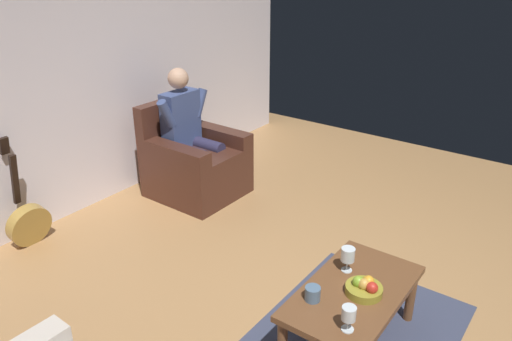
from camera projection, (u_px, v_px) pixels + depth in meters
name	position (u px, v px, depth m)	size (l,w,h in m)	color
ground_plane	(360.00, 314.00, 3.40)	(6.71, 6.71, 0.00)	#A87A4B
wall_back	(76.00, 61.00, 4.35)	(5.89, 0.06, 2.76)	silver
armchair	(194.00, 163.00, 4.95)	(0.79, 0.84, 0.93)	#45251B
person_seated	(189.00, 130.00, 4.82)	(0.65, 0.57, 1.26)	#3C4B7B
coffee_table	(353.00, 298.00, 3.00)	(0.97, 0.54, 0.41)	brown
guitar	(28.00, 221.00, 4.12)	(0.36, 0.24, 0.94)	#AB843B
wine_glass_near	(348.00, 256.00, 3.11)	(0.09, 0.09, 0.16)	silver
wine_glass_far	(349.00, 315.00, 2.62)	(0.08, 0.08, 0.15)	silver
fruit_bowl	(364.00, 288.00, 2.92)	(0.22, 0.22, 0.11)	olive
candle_jar	(313.00, 294.00, 2.87)	(0.09, 0.09, 0.09)	slate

